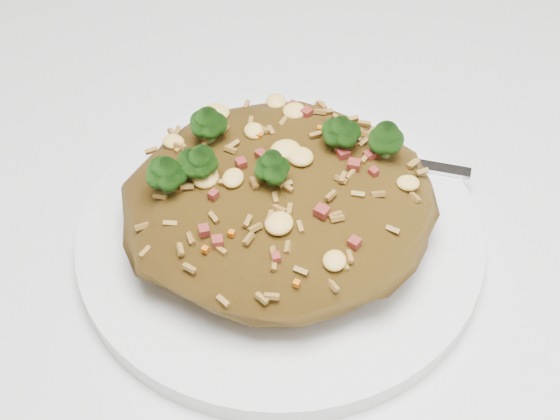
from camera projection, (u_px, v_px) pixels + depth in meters
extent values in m
cube|color=silver|center=(238.00, 193.00, 0.53)|extent=(1.20, 0.80, 0.04)
cylinder|color=white|center=(280.00, 235.00, 0.47)|extent=(0.24, 0.24, 0.01)
ellipsoid|color=#88601C|center=(280.00, 201.00, 0.44)|extent=(0.18, 0.16, 0.04)
ellipsoid|color=#123D08|center=(208.00, 124.00, 0.44)|extent=(0.02, 0.02, 0.02)
ellipsoid|color=#123D08|center=(166.00, 174.00, 0.42)|extent=(0.02, 0.02, 0.02)
ellipsoid|color=#123D08|center=(272.00, 166.00, 0.41)|extent=(0.02, 0.02, 0.02)
ellipsoid|color=#123D08|center=(341.00, 132.00, 0.44)|extent=(0.02, 0.02, 0.02)
ellipsoid|color=#123D08|center=(200.00, 163.00, 0.42)|extent=(0.02, 0.02, 0.02)
ellipsoid|color=#123D08|center=(386.00, 139.00, 0.44)|extent=(0.02, 0.02, 0.02)
cube|color=silver|center=(417.00, 164.00, 0.49)|extent=(0.09, 0.04, 0.00)
cube|color=silver|center=(269.00, 139.00, 0.51)|extent=(0.04, 0.03, 0.00)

